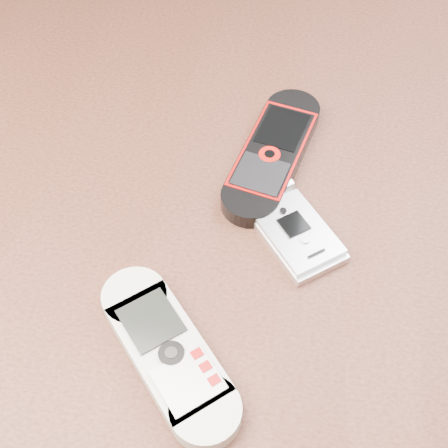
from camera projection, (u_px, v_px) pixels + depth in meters
table at (219, 295)px, 0.61m from camera, size 1.20×0.80×0.75m
nokia_white at (168, 352)px, 0.45m from camera, size 0.14×0.15×0.02m
nokia_black_red at (273, 153)px, 0.57m from camera, size 0.09×0.18×0.02m
motorola_razr at (295, 231)px, 0.51m from camera, size 0.10×0.11×0.02m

